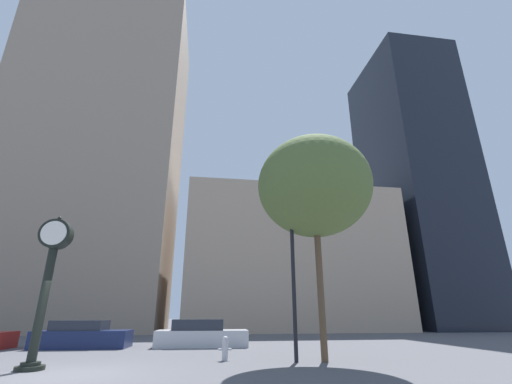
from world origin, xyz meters
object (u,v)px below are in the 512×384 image
bare_tree (314,187)px  car_silver (201,335)px  fire_hydrant_far (225,348)px  car_navy (82,336)px  street_clock (49,271)px  street_lamp_right (290,243)px

bare_tree → car_silver: bearing=124.0°
car_silver → fire_hydrant_far: size_ratio=5.71×
fire_hydrant_far → bare_tree: bearing=-14.0°
car_navy → car_silver: car_silver is taller
car_navy → car_silver: bearing=1.0°
street_clock → bare_tree: bearing=3.1°
car_silver → car_navy: bearing=-179.5°
car_navy → fire_hydrant_far: 8.46m
car_navy → fire_hydrant_far: (6.43, -5.50, -0.12)m
car_navy → street_lamp_right: 11.17m
street_clock → fire_hydrant_far: 6.30m
car_silver → fire_hydrant_far: car_silver is taller
fire_hydrant_far → bare_tree: (3.32, -0.83, 5.91)m
car_silver → bare_tree: bare_tree is taller
street_clock → car_silver: 8.55m
car_silver → bare_tree: (4.17, -6.20, 5.78)m
bare_tree → car_navy: bearing=147.0°
street_clock → fire_hydrant_far: street_clock is taller
street_clock → street_lamp_right: street_lamp_right is taller
car_navy → fire_hydrant_far: car_navy is taller
fire_hydrant_far → car_silver: bearing=99.0°
car_silver → street_lamp_right: (3.20, -5.78, 3.58)m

